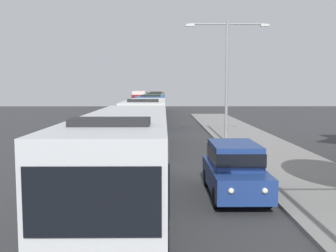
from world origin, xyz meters
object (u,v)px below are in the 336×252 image
at_px(streetlamp_mid, 227,69).
at_px(bus_middle, 152,110).
at_px(bus_second_in_line, 146,121).
at_px(bus_lead, 126,158).
at_px(white_suv, 234,167).
at_px(bus_fourth_in_line, 155,104).
at_px(box_truck_oncoming, 139,99).
at_px(bus_rear, 157,101).

bearing_deg(streetlamp_mid, bus_middle, 114.87).
bearing_deg(streetlamp_mid, bus_second_in_line, -168.42).
bearing_deg(bus_lead, white_suv, 24.78).
distance_m(bus_fourth_in_line, box_truck_oncoming, 22.05).
distance_m(box_truck_oncoming, streetlamp_mid, 46.76).
relative_size(bus_lead, bus_rear, 1.03).
bearing_deg(bus_lead, streetlamp_mid, 69.65).
distance_m(bus_middle, white_suv, 24.78).
bearing_deg(white_suv, box_truck_oncoming, 96.80).
relative_size(bus_middle, bus_rear, 0.96).
relative_size(bus_lead, streetlamp_mid, 1.44).
height_order(bus_middle, box_truck_oncoming, bus_middle).
xyz_separation_m(bus_lead, bus_rear, (-0.00, 51.09, -0.00)).
xyz_separation_m(bus_fourth_in_line, bus_rear, (0.00, 12.53, 0.00)).
bearing_deg(box_truck_oncoming, white_suv, -83.20).
height_order(bus_rear, streetlamp_mid, streetlamp_mid).
height_order(bus_fourth_in_line, streetlamp_mid, streetlamp_mid).
xyz_separation_m(box_truck_oncoming, streetlamp_mid, (8.70, -45.82, 3.39)).
distance_m(white_suv, box_truck_oncoming, 59.08).
distance_m(bus_second_in_line, bus_rear, 37.65).
relative_size(bus_fourth_in_line, streetlamp_mid, 1.29).
xyz_separation_m(bus_second_in_line, bus_rear, (0.00, 37.65, 0.00)).
distance_m(bus_second_in_line, white_suv, 12.33).
relative_size(bus_middle, bus_fourth_in_line, 1.04).
height_order(bus_rear, box_truck_oncoming, bus_rear).
relative_size(white_suv, box_truck_oncoming, 0.57).
xyz_separation_m(bus_lead, box_truck_oncoming, (-3.30, 60.37, 0.02)).
height_order(bus_middle, bus_fourth_in_line, same).
bearing_deg(white_suv, bus_middle, 98.59).
height_order(bus_second_in_line, box_truck_oncoming, bus_second_in_line).
height_order(bus_lead, streetlamp_mid, streetlamp_mid).
relative_size(bus_rear, streetlamp_mid, 1.40).
bearing_deg(bus_middle, bus_second_in_line, -90.00).
relative_size(bus_fourth_in_line, white_suv, 2.26).
distance_m(bus_fourth_in_line, white_suv, 37.05).
xyz_separation_m(bus_second_in_line, bus_fourth_in_line, (-0.00, 25.12, -0.00)).
xyz_separation_m(white_suv, box_truck_oncoming, (-7.00, 58.66, 0.68)).
height_order(bus_second_in_line, bus_fourth_in_line, same).
distance_m(bus_second_in_line, bus_middle, 12.75).
bearing_deg(white_suv, streetlamp_mid, 82.46).
relative_size(bus_middle, streetlamp_mid, 1.34).
height_order(bus_middle, streetlamp_mid, streetlamp_mid).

